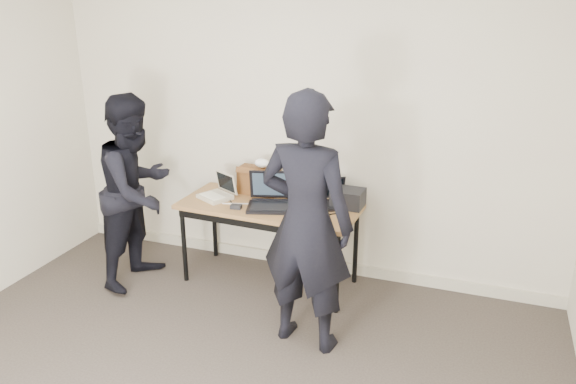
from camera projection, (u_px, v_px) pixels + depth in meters
The scene contains 13 objects.
room at pixel (159, 217), 2.78m from camera, with size 4.60×4.60×2.80m.
desk at pixel (269, 212), 4.70m from camera, with size 1.53×0.71×0.72m.
laptop_beige at pixel (218, 193), 4.83m from camera, with size 0.35×0.35×0.21m.
laptop_center at pixel (270, 199), 4.64m from camera, with size 0.45×0.44×0.28m.
laptop_right at pixel (330, 199), 4.67m from camera, with size 0.40×0.40×0.22m.
leather_satchel at pixel (259, 180), 4.90m from camera, with size 0.37×0.20×0.25m.
tissue at pixel (262, 163), 4.84m from camera, with size 0.13×0.10×0.08m, color white.
equipment_box at pixel (348, 198), 4.63m from camera, with size 0.26×0.22×0.15m, color black.
power_brick at pixel (236, 207), 4.60m from camera, with size 0.09×0.06×0.03m, color black.
cables at pixel (273, 205), 4.66m from camera, with size 1.14×0.41×0.01m.
person_typist at pixel (306, 224), 3.80m from camera, with size 0.67×0.44×1.84m, color black.
person_observer at pixel (137, 190), 4.72m from camera, with size 0.80×0.62×1.64m, color black.
baseboard at pixel (301, 260), 5.20m from camera, with size 4.50×0.03×0.10m, color #BDB59C.
Camera 1 is at (1.47, -2.20, 2.41)m, focal length 35.00 mm.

